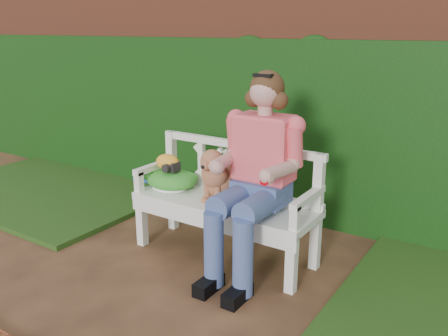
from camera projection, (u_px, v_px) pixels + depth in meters
The scene contains 11 objects.
ground at pixel (166, 284), 3.46m from camera, with size 60.00×60.00×0.00m, color #362216.
brick_wall at pixel (287, 101), 4.66m from camera, with size 10.00×0.30×2.20m, color brown.
ivy_hedge at pixel (276, 130), 4.56m from camera, with size 10.00×0.18×1.70m, color #15460E.
grass_left at pixel (56, 188), 5.43m from camera, with size 2.60×2.00×0.05m, color #1F4112.
garden_bench at pixel (224, 228), 3.83m from camera, with size 1.58×0.60×0.48m, color white, non-canonical shape.
seated_woman at pixel (260, 173), 3.48m from camera, with size 0.65×0.87×1.54m, color red, non-canonical shape.
dog at pixel (219, 173), 3.74m from camera, with size 0.29×0.39×0.43m, color #A16D2A, non-canonical shape.
tennis_racket at pixel (167, 186), 4.05m from camera, with size 0.61×0.25×0.03m, color white, non-canonical shape.
green_bag at pixel (171, 179), 4.04m from camera, with size 0.47×0.37×0.16m, color green, non-canonical shape.
camera_item at pixel (172, 166), 3.97m from camera, with size 0.12×0.09×0.08m, color black.
baseball_glove at pixel (168, 162), 3.99m from camera, with size 0.22×0.16×0.14m, color orange.
Camera 1 is at (2.04, -2.33, 1.80)m, focal length 38.00 mm.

